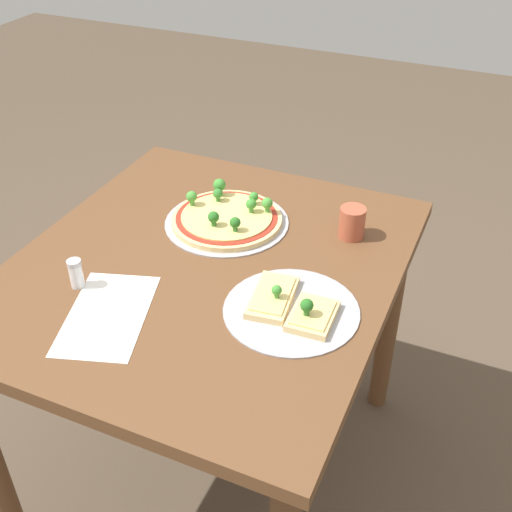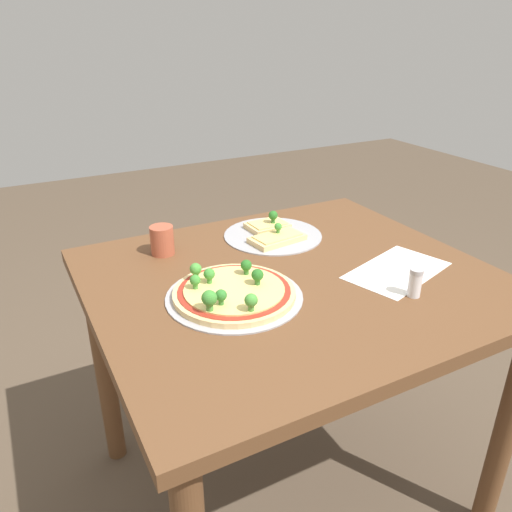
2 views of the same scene
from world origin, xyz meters
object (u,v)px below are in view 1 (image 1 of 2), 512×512
object	(u,v)px
pizza_tray_slice	(291,307)
condiment_shaker	(76,273)
pizza_tray_whole	(227,218)
dining_table	(208,298)
drinking_cup	(352,223)

from	to	relation	value
pizza_tray_slice	condiment_shaker	bearing A→B (deg)	103.46
condiment_shaker	pizza_tray_whole	bearing A→B (deg)	-26.72
pizza_tray_whole	pizza_tray_slice	distance (m)	0.39
dining_table	pizza_tray_whole	size ratio (longest dim) A/B	3.09
dining_table	drinking_cup	world-z (taller)	drinking_cup
pizza_tray_slice	condiment_shaker	world-z (taller)	condiment_shaker
condiment_shaker	drinking_cup	bearing A→B (deg)	-48.59
pizza_tray_slice	drinking_cup	world-z (taller)	drinking_cup
pizza_tray_whole	pizza_tray_slice	bearing A→B (deg)	-133.46
pizza_tray_whole	condiment_shaker	distance (m)	0.43
dining_table	pizza_tray_slice	distance (m)	0.29
pizza_tray_slice	drinking_cup	bearing A→B (deg)	-5.77
pizza_tray_whole	condiment_shaker	world-z (taller)	same
drinking_cup	condiment_shaker	xyz separation A→B (m)	(-0.45, 0.51, -0.00)
pizza_tray_slice	drinking_cup	size ratio (longest dim) A/B	3.66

